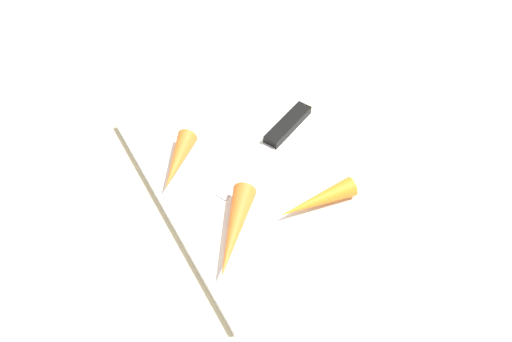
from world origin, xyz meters
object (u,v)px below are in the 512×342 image
Objects in this scene: knife at (283,130)px; carrot_shortest at (177,162)px; cutting_board at (256,174)px; carrot_longest at (234,232)px; carrot_medium at (316,201)px.

carrot_shortest reaches higher than knife.
carrot_shortest is at bearing -121.94° from cutting_board.
carrot_longest is (0.12, -0.14, 0.01)m from knife.
knife is 0.13m from carrot_medium.
carrot_medium is at bearing 82.76° from carrot_shortest.
carrot_medium is 0.11m from carrot_longest.
carrot_shortest is 0.92× the size of carrot_medium.
cutting_board is 1.89× the size of knife.
carrot_longest is (0.13, 0.01, 0.00)m from carrot_shortest.
carrot_longest is at bearing 47.56° from carrot_shortest.
carrot_shortest is (-0.01, -0.16, 0.01)m from knife.
knife is (-0.04, 0.07, 0.01)m from cutting_board.
carrot_medium is (0.13, -0.03, 0.01)m from knife.
carrot_longest is (0.08, -0.08, 0.02)m from cutting_board.
carrot_medium is at bearing 21.59° from cutting_board.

